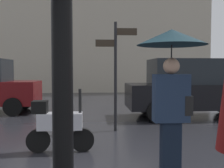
# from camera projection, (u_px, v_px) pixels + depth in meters

# --- Properties ---
(pedestrian_with_umbrella) EXTENTS (1.00, 1.00, 2.18)m
(pedestrian_with_umbrella) POSITION_uv_depth(u_px,v_px,m) (172.00, 66.00, 3.79)
(pedestrian_with_umbrella) COLOR black
(pedestrian_with_umbrella) RESTS_ON ground
(parked_scooter) EXTENTS (1.32, 0.32, 1.23)m
(parked_scooter) POSITION_uv_depth(u_px,v_px,m) (58.00, 124.00, 5.14)
(parked_scooter) COLOR black
(parked_scooter) RESTS_ON ground
(parked_car_right) EXTENTS (4.51, 1.88, 1.97)m
(parked_car_right) POSITION_uv_depth(u_px,v_px,m) (192.00, 88.00, 8.92)
(parked_car_right) COLOR black
(parked_car_right) RESTS_ON ground
(street_signpost) EXTENTS (1.08, 0.08, 2.85)m
(street_signpost) POSITION_uv_depth(u_px,v_px,m) (116.00, 65.00, 6.89)
(street_signpost) COLOR black
(street_signpost) RESTS_ON ground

